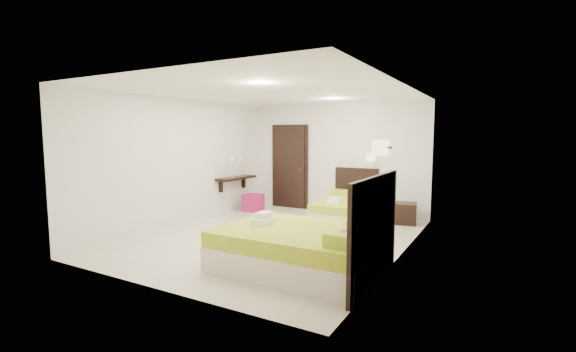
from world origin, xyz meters
The scene contains 7 objects.
floor centered at (0.00, 0.00, 0.00)m, with size 5.50×5.50×0.00m, color beige.
bed_single centered at (0.59, 1.96, 0.27)m, with size 1.05×1.75×1.44m.
bed_double centered at (1.25, -1.25, 0.32)m, with size 2.17×1.84×1.79m.
nightstand centered at (1.80, 2.26, 0.22)m, with size 0.50×0.44×0.44m, color black.
ottoman centered at (-1.75, 1.84, 0.21)m, with size 0.41×0.41×0.41m, color #9C144C.
door centered at (-1.20, 2.70, 1.05)m, with size 1.02×0.15×2.14m.
console_shelf centered at (-2.08, 1.60, 0.82)m, with size 0.35×1.20×0.78m.
Camera 1 is at (3.58, -5.88, 1.84)m, focal length 24.00 mm.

